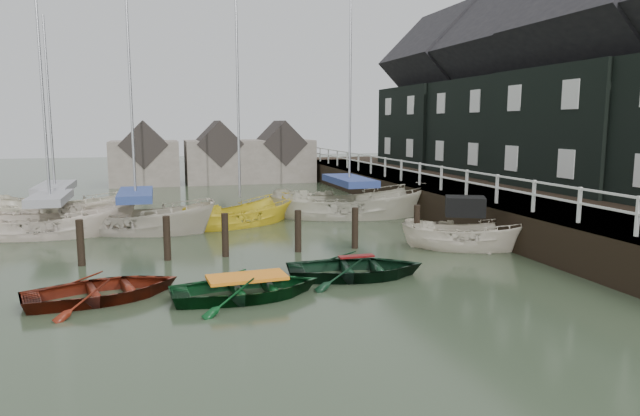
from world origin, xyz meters
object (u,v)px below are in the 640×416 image
object	(u,v)px
rowboat_red	(104,299)
sailboat_c	(240,224)
rowboat_green	(247,297)
rowboat_dkgreen	(356,277)
sailboat_d	(349,215)
sailboat_a	(52,234)
motorboat	(466,246)
sailboat_b	(137,230)
sailboat_e	(57,221)

from	to	relation	value
rowboat_red	sailboat_c	distance (m)	10.44
rowboat_green	rowboat_dkgreen	size ratio (longest dim) A/B	0.96
sailboat_d	sailboat_a	bearing A→B (deg)	109.82
rowboat_dkgreen	motorboat	xyz separation A→B (m)	(4.80, 2.31, 0.09)
rowboat_dkgreen	sailboat_d	distance (m)	10.30
sailboat_b	rowboat_green	bearing A→B (deg)	-141.09
sailboat_d	rowboat_green	bearing A→B (deg)	164.51
rowboat_dkgreen	sailboat_c	world-z (taller)	sailboat_c
rowboat_red	sailboat_e	distance (m)	12.32
rowboat_green	sailboat_d	distance (m)	12.56
motorboat	sailboat_d	bearing A→B (deg)	38.92
rowboat_dkgreen	sailboat_e	size ratio (longest dim) A/B	0.39
sailboat_c	sailboat_d	bearing A→B (deg)	-106.90
rowboat_red	sailboat_e	xyz separation A→B (m)	(-2.85, 11.99, 0.06)
rowboat_green	sailboat_c	xyz separation A→B (m)	(1.29, 10.17, 0.02)
rowboat_red	rowboat_green	bearing A→B (deg)	-118.17
rowboat_red	rowboat_dkgreen	size ratio (longest dim) A/B	0.95
rowboat_red	rowboat_dkgreen	bearing A→B (deg)	-102.72
rowboat_red	rowboat_green	size ratio (longest dim) A/B	0.99
sailboat_c	rowboat_red	bearing A→B (deg)	129.17
sailboat_c	rowboat_green	bearing A→B (deg)	148.48
rowboat_red	sailboat_d	bearing A→B (deg)	-58.65
rowboat_dkgreen	sailboat_a	world-z (taller)	sailboat_a
sailboat_a	sailboat_b	xyz separation A→B (m)	(3.09, -0.15, 0.00)
sailboat_a	sailboat_b	bearing A→B (deg)	-91.10
sailboat_e	sailboat_a	bearing A→B (deg)	-153.62
rowboat_red	sailboat_a	world-z (taller)	sailboat_a
rowboat_green	rowboat_dkgreen	xyz separation A→B (m)	(3.20, 1.02, 0.00)
sailboat_d	sailboat_c	bearing A→B (deg)	112.35
rowboat_green	sailboat_a	bearing A→B (deg)	27.56
rowboat_dkgreen	motorboat	bearing A→B (deg)	-56.15
rowboat_green	sailboat_d	size ratio (longest dim) A/B	0.32
sailboat_a	sailboat_c	world-z (taller)	sailboat_a
motorboat	sailboat_e	distance (m)	17.09
motorboat	sailboat_b	xyz separation A→B (m)	(-10.85, 6.29, -0.03)
sailboat_a	sailboat_c	bearing A→B (deg)	-85.20
sailboat_a	sailboat_e	distance (m)	3.05
sailboat_c	sailboat_a	bearing A→B (deg)	68.78
motorboat	sailboat_e	bearing A→B (deg)	82.88
rowboat_green	rowboat_dkgreen	bearing A→B (deg)	-75.99
rowboat_red	sailboat_d	distance (m)	13.96
motorboat	rowboat_green	bearing A→B (deg)	139.19
sailboat_b	sailboat_e	distance (m)	4.64
rowboat_green	sailboat_c	size ratio (longest dim) A/B	0.36
rowboat_red	sailboat_e	size ratio (longest dim) A/B	0.37
sailboat_b	sailboat_c	xyz separation A→B (m)	(4.14, 0.54, -0.05)
sailboat_a	sailboat_d	xyz separation A→B (m)	(12.29, 1.05, -0.01)
rowboat_green	sailboat_c	world-z (taller)	sailboat_c
rowboat_dkgreen	sailboat_b	bearing A→B (deg)	43.22
sailboat_b	sailboat_e	world-z (taller)	sailboat_b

